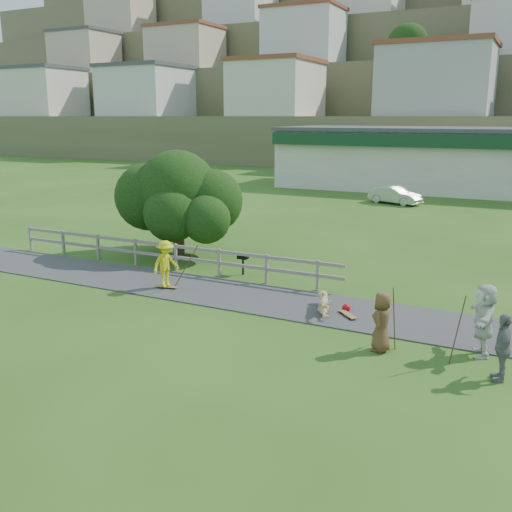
# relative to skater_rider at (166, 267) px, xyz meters

# --- Properties ---
(ground) EXTENTS (260.00, 260.00, 0.00)m
(ground) POSITION_rel_skater_rider_xyz_m (2.88, -1.04, -0.83)
(ground) COLOR #2D5017
(ground) RESTS_ON ground
(path) EXTENTS (34.00, 3.00, 0.04)m
(path) POSITION_rel_skater_rider_xyz_m (2.88, 0.46, -0.81)
(path) COLOR #323235
(path) RESTS_ON ground
(fence) EXTENTS (15.05, 0.10, 1.10)m
(fence) POSITION_rel_skater_rider_xyz_m (-1.74, 2.26, -0.11)
(fence) COLOR slate
(fence) RESTS_ON ground
(strip_mall) EXTENTS (32.50, 10.75, 5.10)m
(strip_mall) POSITION_rel_skater_rider_xyz_m (6.88, 33.90, 1.74)
(strip_mall) COLOR beige
(strip_mall) RESTS_ON ground
(hillside) EXTENTS (220.00, 67.00, 47.50)m
(hillside) POSITION_rel_skater_rider_xyz_m (2.88, 90.26, 13.58)
(hillside) COLOR #575E37
(hillside) RESTS_ON ground
(skater_rider) EXTENTS (0.91, 1.21, 1.67)m
(skater_rider) POSITION_rel_skater_rider_xyz_m (0.00, 0.00, 0.00)
(skater_rider) COLOR yellow
(skater_rider) RESTS_ON ground
(skater_fallen) EXTENTS (1.81, 1.02, 0.65)m
(skater_fallen) POSITION_rel_skater_rider_xyz_m (5.88, 0.18, -0.51)
(skater_fallen) COLOR #DDB97A
(skater_fallen) RESTS_ON ground
(spectator_b) EXTENTS (0.57, 1.01, 1.63)m
(spectator_b) POSITION_rel_skater_rider_xyz_m (11.17, -2.46, -0.02)
(spectator_b) COLOR gray
(spectator_b) RESTS_ON ground
(spectator_c) EXTENTS (0.56, 0.81, 1.59)m
(spectator_c) POSITION_rel_skater_rider_xyz_m (8.23, -2.01, -0.04)
(spectator_c) COLOR brown
(spectator_c) RESTS_ON ground
(spectator_d) EXTENTS (0.83, 1.84, 1.92)m
(spectator_d) POSITION_rel_skater_rider_xyz_m (10.63, -1.12, 0.12)
(spectator_d) COLOR silver
(spectator_d) RESTS_ON ground
(car_silver) EXTENTS (3.92, 2.38, 1.22)m
(car_silver) POSITION_rel_skater_rider_xyz_m (2.47, 24.00, -0.22)
(car_silver) COLOR #B1B4BA
(car_silver) RESTS_ON ground
(tree) EXTENTS (5.68, 5.68, 4.02)m
(tree) POSITION_rel_skater_rider_xyz_m (-2.59, 4.63, 1.18)
(tree) COLOR black
(tree) RESTS_ON ground
(bbq) EXTENTS (0.40, 0.31, 0.84)m
(bbq) POSITION_rel_skater_rider_xyz_m (1.54, 2.92, -0.41)
(bbq) COLOR black
(bbq) RESTS_ON ground
(longboard_rider) EXTENTS (0.82, 0.37, 0.09)m
(longboard_rider) POSITION_rel_skater_rider_xyz_m (0.00, 0.00, -0.79)
(longboard_rider) COLOR brown
(longboard_rider) RESTS_ON ground
(longboard_fallen) EXTENTS (0.77, 0.75, 0.10)m
(longboard_fallen) POSITION_rel_skater_rider_xyz_m (6.68, 0.08, -0.79)
(longboard_fallen) COLOR brown
(longboard_fallen) RESTS_ON ground
(helmet) EXTENTS (0.26, 0.26, 0.26)m
(helmet) POSITION_rel_skater_rider_xyz_m (6.48, 0.53, -0.70)
(helmet) COLOR #A70812
(helmet) RESTS_ON ground
(pole_rider) EXTENTS (0.03, 0.03, 1.96)m
(pole_rider) POSITION_rel_skater_rider_xyz_m (0.60, 0.40, 0.14)
(pole_rider) COLOR #503220
(pole_rider) RESTS_ON ground
(pole_spec_left) EXTENTS (0.03, 0.03, 1.69)m
(pole_spec_left) POSITION_rel_skater_rider_xyz_m (8.49, -1.75, 0.01)
(pole_spec_left) COLOR #503220
(pole_spec_left) RESTS_ON ground
(pole_spec_right) EXTENTS (0.03, 0.03, 1.83)m
(pole_spec_right) POSITION_rel_skater_rider_xyz_m (10.11, -2.02, 0.08)
(pole_spec_right) COLOR #503220
(pole_spec_right) RESTS_ON ground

